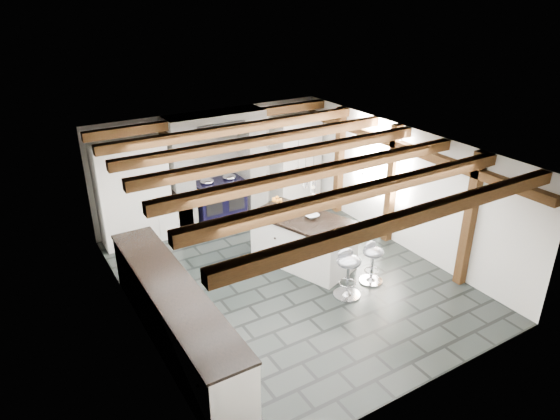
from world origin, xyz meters
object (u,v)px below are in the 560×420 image
kitchen_island (303,240)px  bar_stool_far (348,268)px  range_cooker (220,200)px  bar_stool_near (372,258)px

kitchen_island → bar_stool_far: kitchen_island is taller
bar_stool_far → range_cooker: bearing=108.0°
bar_stool_far → bar_stool_near: bearing=20.2°
bar_stool_near → bar_stool_far: bearing=-173.5°
bar_stool_far → kitchen_island: bearing=100.9°
range_cooker → kitchen_island: (0.52, -2.38, -0.01)m
range_cooker → bar_stool_far: 3.65m
bar_stool_near → bar_stool_far: size_ratio=0.89×
kitchen_island → bar_stool_near: bearing=-79.9°
kitchen_island → bar_stool_far: (0.03, -1.23, 0.05)m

